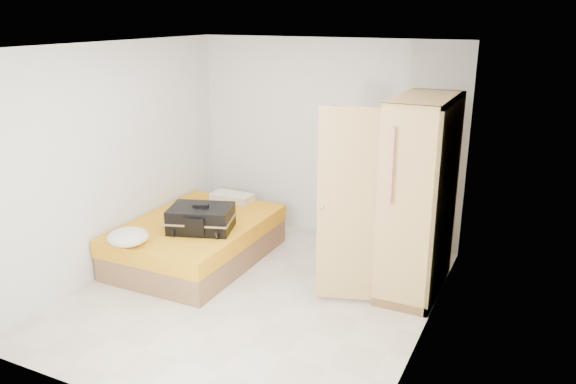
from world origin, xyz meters
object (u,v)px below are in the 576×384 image
at_px(wardrobe, 413,202).
at_px(suitcase, 201,219).
at_px(round_cushion, 128,237).
at_px(person, 342,191).
at_px(bed, 197,240).

relative_size(wardrobe, suitcase, 2.49).
distance_m(suitcase, round_cushion, 0.84).
height_order(person, round_cushion, person).
relative_size(wardrobe, round_cushion, 4.72).
bearing_deg(bed, suitcase, -43.84).
bearing_deg(suitcase, person, 8.46).
height_order(suitcase, round_cushion, suitcase).
height_order(wardrobe, round_cushion, wardrobe).
bearing_deg(round_cushion, bed, 73.89).
bearing_deg(person, suitcase, 137.90).
bearing_deg(person, bed, 128.60).
bearing_deg(suitcase, round_cushion, -142.45).
height_order(bed, person, person).
distance_m(person, round_cushion, 2.41).
distance_m(bed, wardrobe, 2.64).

